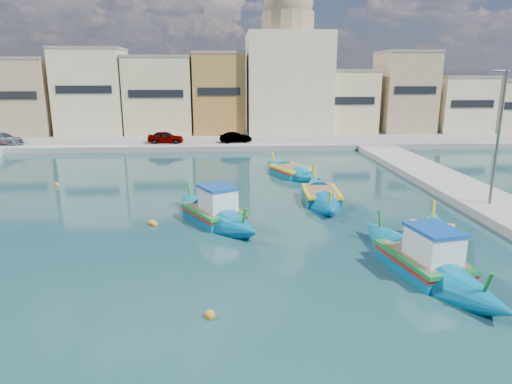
# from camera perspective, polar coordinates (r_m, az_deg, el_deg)

# --- Properties ---
(ground) EXTENTS (160.00, 160.00, 0.00)m
(ground) POSITION_cam_1_polar(r_m,az_deg,el_deg) (20.11, -10.49, -8.34)
(ground) COLOR #14323D
(ground) RESTS_ON ground
(north_quay) EXTENTS (80.00, 8.00, 0.60)m
(north_quay) POSITION_cam_1_polar(r_m,az_deg,el_deg) (51.00, -6.33, 6.05)
(north_quay) COLOR gray
(north_quay) RESTS_ON ground
(north_townhouses) EXTENTS (83.20, 7.87, 10.19)m
(north_townhouses) POSITION_cam_1_polar(r_m,az_deg,el_deg) (57.98, 0.62, 11.81)
(north_townhouses) COLOR beige
(north_townhouses) RESTS_ON ground
(church_block) EXTENTS (10.00, 10.00, 19.10)m
(church_block) POSITION_cam_1_polar(r_m,az_deg,el_deg) (58.88, 3.93, 15.14)
(church_block) COLOR beige
(church_block) RESTS_ON ground
(quay_street_lamp) EXTENTS (1.18, 0.16, 8.00)m
(quay_street_lamp) POSITION_cam_1_polar(r_m,az_deg,el_deg) (28.81, 27.93, 6.08)
(quay_street_lamp) COLOR #595B60
(quay_street_lamp) RESTS_ON ground
(parked_cars) EXTENTS (28.36, 2.40, 1.27)m
(parked_cars) POSITION_cam_1_polar(r_m,az_deg,el_deg) (50.96, -18.16, 6.45)
(parked_cars) COLOR #4C1919
(parked_cars) RESTS_ON north_quay
(luzzu_turquoise_cabin) EXTENTS (3.96, 9.93, 3.12)m
(luzzu_turquoise_cabin) POSITION_cam_1_polar(r_m,az_deg,el_deg) (19.72, 20.20, -8.31)
(luzzu_turquoise_cabin) COLOR #0070A1
(luzzu_turquoise_cabin) RESTS_ON ground
(luzzu_blue_cabin) EXTENTS (6.20, 8.74, 3.12)m
(luzzu_blue_cabin) POSITION_cam_1_polar(r_m,az_deg,el_deg) (24.76, -5.24, -2.81)
(luzzu_blue_cabin) COLOR #006EA0
(luzzu_blue_cabin) RESTS_ON ground
(luzzu_cyan_mid) EXTENTS (2.50, 8.76, 2.56)m
(luzzu_cyan_mid) POSITION_cam_1_polar(r_m,az_deg,el_deg) (28.86, 8.15, -0.61)
(luzzu_cyan_mid) COLOR #005E9F
(luzzu_cyan_mid) RESTS_ON ground
(luzzu_green) EXTENTS (5.23, 8.32, 2.58)m
(luzzu_green) POSITION_cam_1_polar(r_m,az_deg,el_deg) (35.82, 4.43, 2.46)
(luzzu_green) COLOR #007D9D
(luzzu_green) RESTS_ON ground
(luzzu_blue_south) EXTENTS (5.62, 8.70, 2.52)m
(luzzu_blue_south) POSITION_cam_1_polar(r_m,az_deg,el_deg) (22.52, 20.91, -5.84)
(luzzu_blue_south) COLOR #0B7649
(luzzu_blue_south) RESTS_ON ground
(mooring_buoys) EXTENTS (23.32, 24.79, 0.36)m
(mooring_buoys) POSITION_cam_1_polar(r_m,az_deg,el_deg) (26.60, -5.72, -2.27)
(mooring_buoys) COLOR orange
(mooring_buoys) RESTS_ON ground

